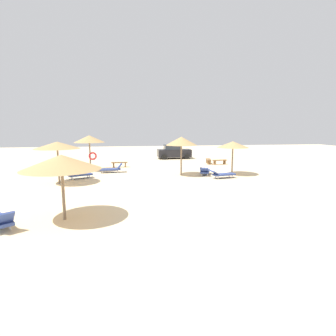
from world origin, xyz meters
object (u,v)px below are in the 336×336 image
at_px(parasol_4, 61,162).
at_px(bench_0, 209,160).
at_px(lounger_2, 78,174).
at_px(parasol_0, 181,141).
at_px(lounger_1, 222,174).
at_px(parasol_3, 89,139).
at_px(parasol_1, 233,145).
at_px(bench_2, 119,164).
at_px(lounger_3, 112,169).
at_px(parked_car, 174,152).
at_px(parasol_2, 57,145).
at_px(lounger_0, 205,171).
at_px(bench_1, 220,161).

height_order(parasol_4, bench_0, parasol_4).
distance_m(lounger_2, bench_0, 13.54).
xyz_separation_m(parasol_0, lounger_1, (2.80, -1.56, -2.39)).
xyz_separation_m(parasol_3, lounger_1, (10.16, -5.08, -2.42)).
bearing_deg(lounger_2, parasol_1, -0.58).
bearing_deg(bench_2, lounger_3, -100.25).
bearing_deg(parasol_1, parasol_4, -140.73).
bearing_deg(parasol_0, parasol_4, -126.45).
bearing_deg(lounger_2, lounger_1, -7.66).
distance_m(parasol_4, parked_car, 22.03).
height_order(parasol_2, lounger_3, parasol_2).
distance_m(parasol_2, parked_car, 16.59).
height_order(parasol_3, lounger_0, parasol_3).
relative_size(parasol_1, parasol_4, 0.86).
distance_m(lounger_3, parked_car, 11.43).
bearing_deg(bench_2, parasol_0, -46.45).
bearing_deg(parasol_2, bench_1, 27.53).
relative_size(parasol_3, lounger_3, 1.63).
distance_m(lounger_1, lounger_2, 10.65).
bearing_deg(bench_0, parked_car, 118.76).
bearing_deg(lounger_3, parasol_4, -96.36).
bearing_deg(parasol_1, lounger_2, 179.42).
distance_m(parasol_3, lounger_0, 10.25).
relative_size(parasol_2, lounger_1, 1.48).
distance_m(parasol_2, parasol_3, 5.41).
distance_m(lounger_1, lounger_3, 9.08).
height_order(lounger_2, bench_1, lounger_2).
height_order(lounger_3, bench_0, lounger_3).
distance_m(parasol_1, bench_1, 6.19).
bearing_deg(lounger_2, lounger_0, 0.38).
distance_m(parasol_0, parasol_4, 11.32).
height_order(bench_2, parked_car, parked_car).
bearing_deg(lounger_0, bench_1, 60.19).
bearing_deg(bench_2, parasol_3, -145.71).
relative_size(lounger_1, bench_2, 1.32).
xyz_separation_m(parasol_0, lounger_2, (-7.76, -0.14, -2.38)).
height_order(lounger_2, lounger_3, lounger_3).
height_order(parasol_3, lounger_1, parasol_3).
height_order(parasol_0, bench_0, parasol_0).
distance_m(parasol_0, lounger_0, 3.06).
distance_m(lounger_0, parked_car, 11.43).
distance_m(parasol_4, lounger_0, 12.67).
height_order(parasol_3, parasol_4, parasol_3).
bearing_deg(bench_2, lounger_1, -41.11).
distance_m(parasol_3, lounger_2, 4.40).
bearing_deg(bench_1, parasol_2, -152.47).
xyz_separation_m(parasol_0, bench_1, (5.12, 5.49, -2.35)).
bearing_deg(parasol_2, bench_2, 61.25).
bearing_deg(parasol_4, lounger_3, 83.64).
height_order(parasol_2, bench_2, parasol_2).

